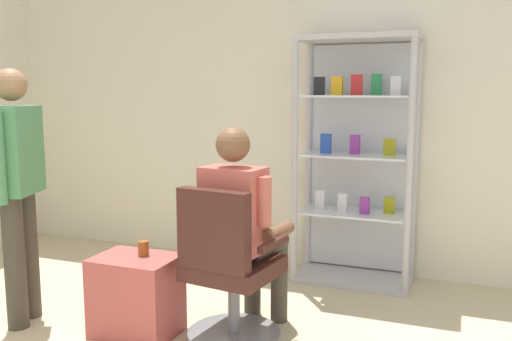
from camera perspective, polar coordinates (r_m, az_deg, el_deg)
The scene contains 7 objects.
back_wall at distance 4.65m, azimuth 6.18°, elevation 6.48°, with size 6.00×0.10×2.70m, color silver.
display_cabinet_main at distance 4.36m, azimuth 10.37°, elevation 1.22°, with size 0.90×0.45×1.90m.
office_chair at distance 3.28m, azimuth -2.83°, elevation -11.35°, with size 0.60×0.56×0.96m.
seated_shopkeeper at distance 3.33m, azimuth -1.37°, elevation -5.35°, with size 0.53×0.60×1.29m.
storage_crate at distance 3.55m, azimuth -12.25°, elevation -12.52°, with size 0.50×0.37×0.49m, color #B24C47.
tea_glass at distance 3.48m, azimuth -11.55°, elevation -7.87°, with size 0.07×0.07×0.09m, color brown.
standing_customer at distance 3.78m, azimuth -23.50°, elevation -0.96°, with size 0.32×0.50×1.63m.
Camera 1 is at (1.20, -1.49, 1.51)m, focal length 38.72 mm.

